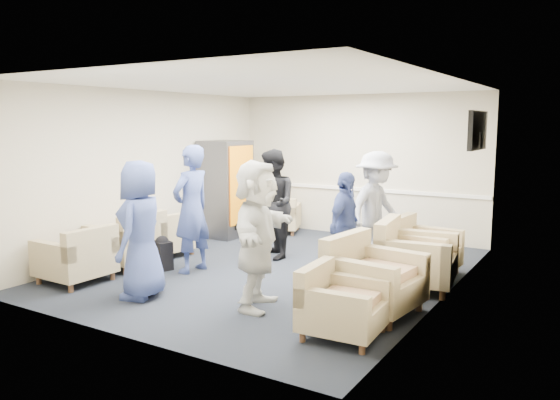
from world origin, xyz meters
The scene contains 25 objects.
floor centered at (0.00, 0.00, 0.00)m, with size 6.00×6.00×0.00m, color black.
ceiling centered at (0.00, 0.00, 2.70)m, with size 6.00×6.00×0.00m, color silver.
back_wall centered at (0.00, 3.00, 1.35)m, with size 5.00×0.02×2.70m, color beige.
front_wall centered at (0.00, -3.00, 1.35)m, with size 5.00×0.02×2.70m, color beige.
left_wall centered at (-2.50, 0.00, 1.35)m, with size 0.02×6.00×2.70m, color beige.
right_wall centered at (2.50, 0.00, 1.35)m, with size 0.02×6.00×2.70m, color beige.
chair_rail centered at (0.00, 2.98, 0.90)m, with size 4.98×0.04×0.06m, color white.
tv centered at (2.44, 1.80, 2.05)m, with size 0.10×1.00×0.58m.
armchair_left_near centered at (-1.92, -1.97, 0.33)m, with size 0.85×0.85×0.67m.
armchair_left_mid centered at (-1.97, -1.00, 0.36)m, with size 0.89×0.89×0.71m.
armchair_left_far centered at (-1.97, -0.19, 0.31)m, with size 0.88×0.88×0.61m.
armchair_right_near centered at (1.92, -1.84, 0.31)m, with size 0.81×0.81×0.61m.
armchair_right_midnear centered at (1.91, -0.99, 0.37)m, with size 1.04×1.04×0.75m.
armchair_right_midfar centered at (2.02, 0.19, 0.38)m, with size 1.07×1.07×0.76m.
armchair_right_far centered at (1.92, 0.87, 0.35)m, with size 0.92×0.92×0.70m.
armchair_corner centered at (-1.38, 2.36, 0.31)m, with size 1.00×1.00×0.62m.
vending_machine centered at (-2.09, 1.60, 0.92)m, with size 0.74×0.87×1.83m.
backpack centered at (-1.42, -0.86, 0.26)m, with size 0.35×0.30×0.51m.
pillow centered at (-1.93, -1.97, 0.50)m, with size 0.43×0.32×0.12m, color white.
person_front_left centered at (-0.72, -1.96, 0.86)m, with size 0.84×0.54×1.71m, color #3B4B8E.
person_mid_left centered at (-0.97, -0.72, 0.93)m, with size 0.68×0.44×1.85m, color #3B4B8E.
person_back_left centered at (-0.40, 0.58, 0.88)m, with size 0.85×0.66×1.75m, color black.
person_back_right centered at (1.15, 1.10, 0.87)m, with size 1.12×0.65×1.74m, color silver.
person_mid_right centered at (1.08, 0.11, 0.75)m, with size 0.88×0.37×1.50m, color #3B4B8E.
person_front_right centered at (0.72, -1.54, 0.87)m, with size 1.62×0.52×1.74m, color silver.
Camera 1 is at (4.19, -6.70, 2.15)m, focal length 35.00 mm.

